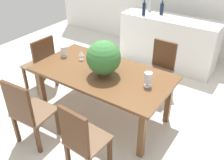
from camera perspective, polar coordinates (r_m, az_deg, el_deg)
The scene contains 14 objects.
ground_plane at distance 3.94m, azimuth -0.85°, elevation -6.70°, with size 7.04×7.04×0.00m, color silver.
dining_table at distance 3.48m, azimuth -2.17°, elevation 0.62°, with size 1.92×1.01×0.74m.
chair_far_right at distance 4.12m, azimuth 10.89°, elevation 2.94°, with size 0.43×0.48×0.91m.
chair_near_left at distance 3.24m, azimuth -18.75°, elevation -6.65°, with size 0.48×0.48×0.96m.
chair_near_right at distance 2.75m, azimuth -6.93°, elevation -13.29°, with size 0.43×0.44×0.96m.
chair_head_end at distance 4.29m, azimuth -15.76°, elevation 3.96°, with size 0.45×0.48×0.96m.
flower_centerpiece at distance 3.25m, azimuth -1.93°, elevation 5.06°, with size 0.45×0.45×0.49m.
crystal_vase_left at distance 3.10m, azimuth 8.22°, elevation 0.42°, with size 0.10×0.10×0.20m.
crystal_vase_center_near at distance 3.88m, azimuth -10.94°, elevation 6.61°, with size 0.10×0.10×0.17m.
wine_glass at distance 3.73m, azimuth -7.07°, elevation 6.04°, with size 0.08×0.08×0.15m.
kitchen_counter at distance 5.10m, azimuth 12.62°, elevation 8.49°, with size 1.87×0.58×0.98m, color silver.
wine_bottle_green at distance 5.22m, azimuth 8.64°, elevation 16.54°, with size 0.07×0.07×0.30m.
wine_bottle_tall at distance 4.95m, azimuth 7.29°, elevation 15.79°, with size 0.06×0.06×0.30m.
wine_bottle_dark at distance 5.06m, azimuth 11.27°, elevation 15.65°, with size 0.07×0.07×0.26m.
Camera 1 is at (1.76, -2.52, 2.46)m, focal length 40.10 mm.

